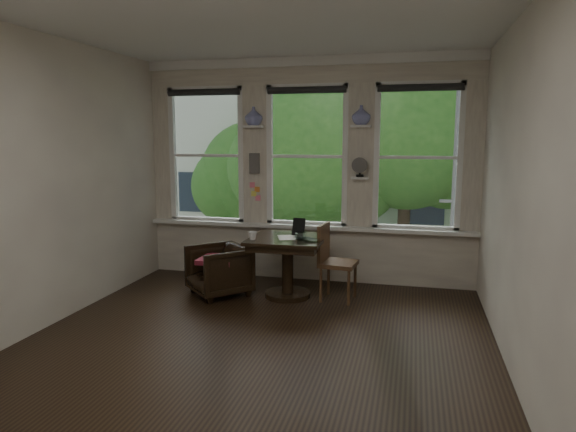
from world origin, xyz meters
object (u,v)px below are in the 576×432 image
(table, at_px, (288,267))
(side_chair_right, at_px, (339,263))
(mug, at_px, (253,236))
(laptop, at_px, (304,240))
(armchair_left, at_px, (219,270))

(table, xyz_separation_m, side_chair_right, (0.63, 0.03, 0.09))
(table, bearing_deg, mug, -147.47)
(laptop, xyz_separation_m, mug, (-0.60, -0.08, 0.04))
(side_chair_right, relative_size, laptop, 2.82)
(side_chair_right, bearing_deg, table, 98.88)
(mug, bearing_deg, table, 32.53)
(table, bearing_deg, laptop, -34.02)
(laptop, height_order, mug, mug)
(mug, bearing_deg, laptop, 7.45)
(table, relative_size, laptop, 2.76)
(armchair_left, distance_m, laptop, 1.18)
(side_chair_right, xyz_separation_m, mug, (-1.00, -0.26, 0.34))
(armchair_left, bearing_deg, table, 52.22)
(armchair_left, height_order, laptop, laptop)
(armchair_left, bearing_deg, laptop, 42.25)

